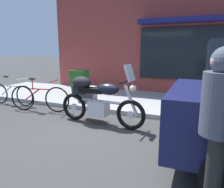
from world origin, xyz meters
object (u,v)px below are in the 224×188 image
touring_motorcycle (96,98)px  pedestrian_walking (220,114)px  sandwich_board_sign (80,84)px  second_bicycle_by_cafe (12,94)px  parked_bicycle (39,98)px

touring_motorcycle → pedestrian_walking: (2.44, -2.08, 0.49)m
touring_motorcycle → sandwich_board_sign: 2.34m
sandwich_board_sign → second_bicycle_by_cafe: (-1.68, -1.27, -0.22)m
parked_bicycle → sandwich_board_sign: 1.56m
touring_motorcycle → sandwich_board_sign: bearing=131.2°
pedestrian_walking → sandwich_board_sign: pedestrian_walking is taller
touring_motorcycle → second_bicycle_by_cafe: (-3.22, 0.48, -0.25)m
parked_bicycle → pedestrian_walking: (4.37, -2.35, 0.72)m
parked_bicycle → pedestrian_walking: pedestrian_walking is taller
sandwich_board_sign → touring_motorcycle: bearing=-48.8°
parked_bicycle → second_bicycle_by_cafe: size_ratio=1.04×
touring_motorcycle → parked_bicycle: (-1.93, 0.26, -0.23)m
second_bicycle_by_cafe → pedestrian_walking: bearing=-24.4°
sandwich_board_sign → second_bicycle_by_cafe: 2.12m
touring_motorcycle → parked_bicycle: touring_motorcycle is taller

